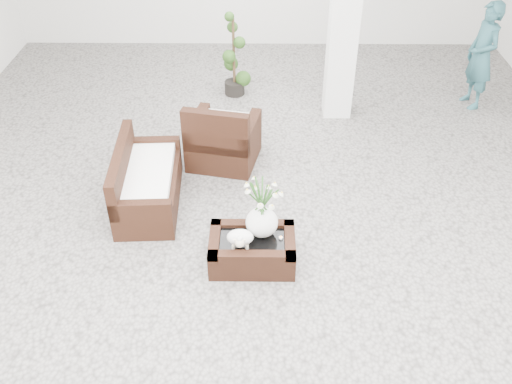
{
  "coord_description": "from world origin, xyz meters",
  "views": [
    {
      "loc": [
        0.05,
        -4.94,
        4.26
      ],
      "look_at": [
        0.0,
        -0.1,
        0.62
      ],
      "focal_mm": 39.65,
      "sensor_mm": 36.0,
      "label": 1
    }
  ],
  "objects_px": {
    "loveseat": "(147,177)",
    "topiary": "(234,55)",
    "armchair": "(223,131)",
    "coffee_table": "(252,251)"
  },
  "relations": [
    {
      "from": "coffee_table",
      "to": "topiary",
      "type": "bearing_deg",
      "value": 95.08
    },
    {
      "from": "armchair",
      "to": "loveseat",
      "type": "bearing_deg",
      "value": 59.91
    },
    {
      "from": "coffee_table",
      "to": "topiary",
      "type": "distance_m",
      "value": 3.98
    },
    {
      "from": "coffee_table",
      "to": "loveseat",
      "type": "distance_m",
      "value": 1.64
    },
    {
      "from": "armchair",
      "to": "topiary",
      "type": "xyz_separation_m",
      "value": [
        0.06,
        1.96,
        0.21
      ]
    },
    {
      "from": "armchair",
      "to": "topiary",
      "type": "height_order",
      "value": "topiary"
    },
    {
      "from": "loveseat",
      "to": "topiary",
      "type": "distance_m",
      "value": 3.06
    },
    {
      "from": "armchair",
      "to": "topiary",
      "type": "distance_m",
      "value": 1.97
    },
    {
      "from": "armchair",
      "to": "coffee_table",
      "type": "bearing_deg",
      "value": 113.5
    },
    {
      "from": "coffee_table",
      "to": "loveseat",
      "type": "bearing_deg",
      "value": 140.85
    }
  ]
}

